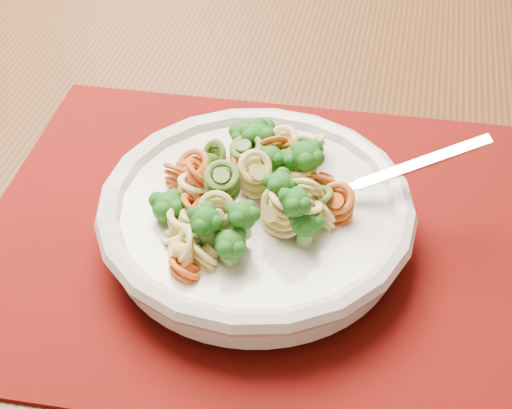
% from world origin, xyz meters
% --- Properties ---
extents(dining_table, '(1.67, 1.27, 0.76)m').
position_xyz_m(dining_table, '(0.54, -0.53, 0.66)').
color(dining_table, '#573318').
rests_on(dining_table, ground).
extents(placemat, '(0.57, 0.50, 0.00)m').
position_xyz_m(placemat, '(0.57, -0.66, 0.76)').
color(placemat, '#610E04').
rests_on(placemat, dining_table).
extents(pasta_bowl, '(0.26, 0.26, 0.05)m').
position_xyz_m(pasta_bowl, '(0.57, -0.68, 0.79)').
color(pasta_bowl, beige).
rests_on(pasta_bowl, placemat).
extents(pasta_broccoli_heap, '(0.22, 0.22, 0.06)m').
position_xyz_m(pasta_broccoli_heap, '(0.57, -0.68, 0.81)').
color(pasta_broccoli_heap, tan).
rests_on(pasta_broccoli_heap, pasta_bowl).
extents(fork, '(0.17, 0.12, 0.08)m').
position_xyz_m(fork, '(0.62, -0.65, 0.81)').
color(fork, silver).
rests_on(fork, pasta_bowl).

